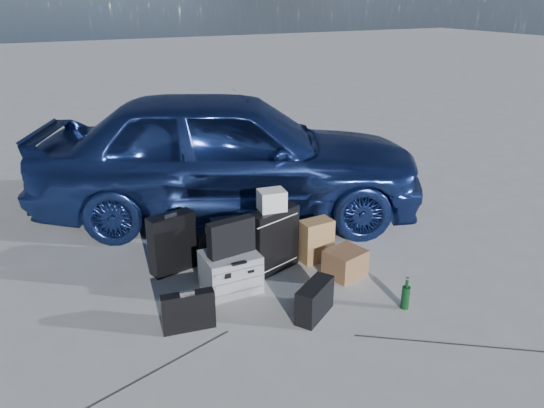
{
  "coord_description": "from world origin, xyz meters",
  "views": [
    {
      "loc": [
        -1.97,
        -3.67,
        2.6
      ],
      "look_at": [
        0.29,
        0.85,
        0.58
      ],
      "focal_mm": 35.0,
      "sensor_mm": 36.0,
      "label": 1
    }
  ],
  "objects_px": {
    "briefcase": "(188,312)",
    "duffel_bag": "(230,247)",
    "pelican_case": "(231,271)",
    "cardboard_box": "(345,263)",
    "suitcase_left": "(172,243)",
    "suitcase_right": "(273,240)",
    "green_bottle": "(406,294)",
    "car": "(229,154)"
  },
  "relations": [
    {
      "from": "suitcase_right",
      "to": "green_bottle",
      "type": "relative_size",
      "value": 2.23
    },
    {
      "from": "briefcase",
      "to": "suitcase_left",
      "type": "height_order",
      "value": "suitcase_left"
    },
    {
      "from": "briefcase",
      "to": "cardboard_box",
      "type": "distance_m",
      "value": 1.68
    },
    {
      "from": "car",
      "to": "cardboard_box",
      "type": "bearing_deg",
      "value": -143.85
    },
    {
      "from": "cardboard_box",
      "to": "suitcase_right",
      "type": "bearing_deg",
      "value": 143.41
    },
    {
      "from": "briefcase",
      "to": "duffel_bag",
      "type": "distance_m",
      "value": 1.23
    },
    {
      "from": "green_bottle",
      "to": "car",
      "type": "bearing_deg",
      "value": 101.42
    },
    {
      "from": "pelican_case",
      "to": "briefcase",
      "type": "xyz_separation_m",
      "value": [
        -0.56,
        -0.45,
        -0.01
      ]
    },
    {
      "from": "suitcase_right",
      "to": "green_bottle",
      "type": "height_order",
      "value": "suitcase_right"
    },
    {
      "from": "suitcase_right",
      "to": "cardboard_box",
      "type": "relative_size",
      "value": 1.83
    },
    {
      "from": "pelican_case",
      "to": "suitcase_left",
      "type": "bearing_deg",
      "value": 122.99
    },
    {
      "from": "suitcase_right",
      "to": "duffel_bag",
      "type": "relative_size",
      "value": 1.01
    },
    {
      "from": "car",
      "to": "cardboard_box",
      "type": "height_order",
      "value": "car"
    },
    {
      "from": "suitcase_right",
      "to": "green_bottle",
      "type": "bearing_deg",
      "value": -75.94
    },
    {
      "from": "suitcase_right",
      "to": "cardboard_box",
      "type": "distance_m",
      "value": 0.74
    },
    {
      "from": "car",
      "to": "green_bottle",
      "type": "bearing_deg",
      "value": -144.1
    },
    {
      "from": "pelican_case",
      "to": "briefcase",
      "type": "relative_size",
      "value": 1.15
    },
    {
      "from": "suitcase_left",
      "to": "green_bottle",
      "type": "distance_m",
      "value": 2.27
    },
    {
      "from": "suitcase_right",
      "to": "green_bottle",
      "type": "distance_m",
      "value": 1.38
    },
    {
      "from": "car",
      "to": "briefcase",
      "type": "height_order",
      "value": "car"
    },
    {
      "from": "car",
      "to": "suitcase_right",
      "type": "distance_m",
      "value": 1.61
    },
    {
      "from": "car",
      "to": "pelican_case",
      "type": "distance_m",
      "value": 1.93
    },
    {
      "from": "suitcase_left",
      "to": "suitcase_right",
      "type": "relative_size",
      "value": 0.93
    },
    {
      "from": "briefcase",
      "to": "suitcase_left",
      "type": "xyz_separation_m",
      "value": [
        0.19,
        1.04,
        0.13
      ]
    },
    {
      "from": "briefcase",
      "to": "pelican_case",
      "type": "bearing_deg",
      "value": 47.16
    },
    {
      "from": "suitcase_right",
      "to": "duffel_bag",
      "type": "xyz_separation_m",
      "value": [
        -0.33,
        0.36,
        -0.16
      ]
    },
    {
      "from": "car",
      "to": "green_bottle",
      "type": "xyz_separation_m",
      "value": [
        0.55,
        -2.7,
        -0.64
      ]
    },
    {
      "from": "cardboard_box",
      "to": "green_bottle",
      "type": "height_order",
      "value": "green_bottle"
    },
    {
      "from": "green_bottle",
      "to": "pelican_case",
      "type": "bearing_deg",
      "value": 141.25
    },
    {
      "from": "pelican_case",
      "to": "suitcase_left",
      "type": "distance_m",
      "value": 0.71
    },
    {
      "from": "pelican_case",
      "to": "cardboard_box",
      "type": "height_order",
      "value": "pelican_case"
    },
    {
      "from": "car",
      "to": "briefcase",
      "type": "relative_size",
      "value": 10.56
    },
    {
      "from": "duffel_bag",
      "to": "green_bottle",
      "type": "relative_size",
      "value": 2.21
    },
    {
      "from": "duffel_bag",
      "to": "green_bottle",
      "type": "distance_m",
      "value": 1.85
    },
    {
      "from": "car",
      "to": "pelican_case",
      "type": "relative_size",
      "value": 9.18
    },
    {
      "from": "green_bottle",
      "to": "cardboard_box",
      "type": "bearing_deg",
      "value": 100.74
    },
    {
      "from": "suitcase_left",
      "to": "suitcase_right",
      "type": "bearing_deg",
      "value": -38.02
    },
    {
      "from": "briefcase",
      "to": "cardboard_box",
      "type": "bearing_deg",
      "value": 14.75
    },
    {
      "from": "suitcase_left",
      "to": "duffel_bag",
      "type": "height_order",
      "value": "suitcase_left"
    },
    {
      "from": "briefcase",
      "to": "suitcase_left",
      "type": "distance_m",
      "value": 1.06
    },
    {
      "from": "duffel_bag",
      "to": "cardboard_box",
      "type": "height_order",
      "value": "duffel_bag"
    },
    {
      "from": "cardboard_box",
      "to": "green_bottle",
      "type": "bearing_deg",
      "value": -79.26
    }
  ]
}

